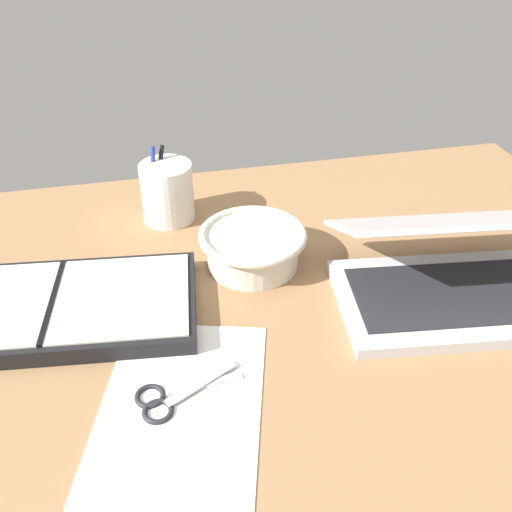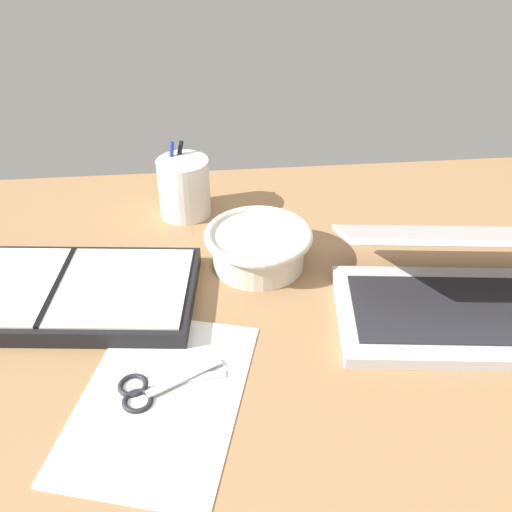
{
  "view_description": "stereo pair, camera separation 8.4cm",
  "coord_description": "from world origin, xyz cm",
  "px_view_note": "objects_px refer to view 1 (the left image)",
  "views": [
    {
      "loc": [
        -11.87,
        -59.32,
        57.3
      ],
      "look_at": [
        3.1,
        7.56,
        9.0
      ],
      "focal_mm": 40.0,
      "sensor_mm": 36.0,
      "label": 1
    },
    {
      "loc": [
        -3.6,
        -60.65,
        57.3
      ],
      "look_at": [
        3.1,
        7.56,
        9.0
      ],
      "focal_mm": 40.0,
      "sensor_mm": 36.0,
      "label": 2
    }
  ],
  "objects_px": {
    "bowl": "(253,246)",
    "laptop": "(455,272)",
    "pen_cup": "(167,192)",
    "scissors": "(167,398)",
    "planner": "(54,308)"
  },
  "relations": [
    {
      "from": "laptop",
      "to": "scissors",
      "type": "relative_size",
      "value": 2.73
    },
    {
      "from": "bowl",
      "to": "scissors",
      "type": "relative_size",
      "value": 1.27
    },
    {
      "from": "laptop",
      "to": "planner",
      "type": "xyz_separation_m",
      "value": [
        -0.59,
        0.08,
        -0.03
      ]
    },
    {
      "from": "scissors",
      "to": "laptop",
      "type": "bearing_deg",
      "value": -1.81
    },
    {
      "from": "scissors",
      "to": "planner",
      "type": "bearing_deg",
      "value": 110.27
    },
    {
      "from": "bowl",
      "to": "scissors",
      "type": "xyz_separation_m",
      "value": [
        -0.17,
        -0.26,
        -0.03
      ]
    },
    {
      "from": "laptop",
      "to": "pen_cup",
      "type": "relative_size",
      "value": 2.79
    },
    {
      "from": "laptop",
      "to": "planner",
      "type": "bearing_deg",
      "value": 179.01
    },
    {
      "from": "bowl",
      "to": "laptop",
      "type": "bearing_deg",
      "value": -27.66
    },
    {
      "from": "pen_cup",
      "to": "planner",
      "type": "relative_size",
      "value": 0.31
    },
    {
      "from": "pen_cup",
      "to": "bowl",
      "type": "bearing_deg",
      "value": -56.12
    },
    {
      "from": "bowl",
      "to": "scissors",
      "type": "height_order",
      "value": "bowl"
    },
    {
      "from": "bowl",
      "to": "pen_cup",
      "type": "distance_m",
      "value": 0.22
    },
    {
      "from": "pen_cup",
      "to": "scissors",
      "type": "xyz_separation_m",
      "value": [
        -0.05,
        -0.44,
        -0.05
      ]
    },
    {
      "from": "pen_cup",
      "to": "laptop",
      "type": "bearing_deg",
      "value": -39.17
    }
  ]
}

